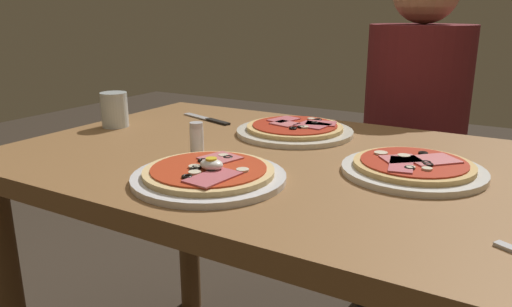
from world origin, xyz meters
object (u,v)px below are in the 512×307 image
Objects in this scene: pizza_across_left at (413,168)px; water_glass_near at (115,112)px; knife at (209,119)px; dining_table at (303,209)px; salt_shaker at (197,138)px; diner_person at (411,157)px; pizza_foreground at (209,174)px; pizza_across_right at (295,130)px.

pizza_across_left is 2.93× the size of water_glass_near.
pizza_across_left is 1.38× the size of knife.
water_glass_near is at bearing -179.97° from pizza_across_left.
pizza_across_left reaches higher than dining_table.
water_glass_near is at bearing -132.28° from knife.
water_glass_near is 0.35m from salt_shaker.
dining_table is 1.08× the size of diner_person.
pizza_across_left is 3.96× the size of salt_shaker.
pizza_across_right is (-0.02, 0.39, -0.00)m from pizza_foreground.
diner_person is (0.15, 0.90, -0.18)m from pizza_foreground.
diner_person is (-0.15, 0.68, -0.18)m from pizza_across_left.
dining_table is 0.25m from pizza_across_right.
salt_shaker reaches higher than pizza_across_right.
dining_table is 0.27m from salt_shaker.
knife is at bearing 162.88° from pizza_across_left.
knife is at bearing 175.50° from pizza_across_right.
dining_table is 4.82× the size of pizza_across_left.
knife is (0.17, 0.19, -0.04)m from water_glass_near.
pizza_foreground is 0.39m from pizza_across_right.
pizza_foreground is 1.45× the size of knife.
pizza_across_right is 0.28m from salt_shaker.
pizza_across_left is at bearing 102.65° from diner_person.
diner_person reaches higher than pizza_across_left.
diner_person reaches higher than water_glass_near.
pizza_foreground is 1.05× the size of pizza_across_left.
knife is (-0.28, 0.02, -0.01)m from pizza_across_right.
pizza_across_left and pizza_across_right have the same top height.
pizza_foreground is 0.19m from salt_shaker.
diner_person is at bearing 102.65° from pizza_across_left.
dining_table is at bearing -58.51° from pizza_across_right.
salt_shaker is at bearing 133.71° from pizza_foreground.
salt_shaker is at bearing -112.70° from pizza_across_right.
pizza_across_right is at bearing 153.34° from pizza_across_left.
water_glass_near is at bearing 47.52° from diner_person.
knife is at bearing 47.72° from water_glass_near.
pizza_foreground is at bearing -86.92° from pizza_across_right.
pizza_across_right is at bearing 93.08° from pizza_foreground.
diner_person is at bearing 47.52° from water_glass_near.
diner_person is (0.45, 0.49, -0.17)m from knife.
salt_shaker is (-0.22, -0.08, 0.14)m from dining_table.
water_glass_near is 0.25m from knife.
water_glass_near reaches higher than pizza_foreground.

